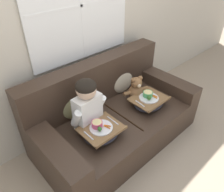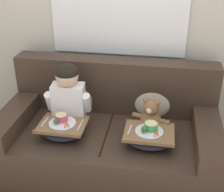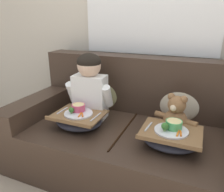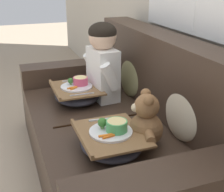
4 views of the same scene
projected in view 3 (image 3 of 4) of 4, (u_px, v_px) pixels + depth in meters
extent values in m
plane|color=tan|center=(126.00, 168.00, 1.93)|extent=(14.00, 14.00, 0.00)
cube|color=beige|center=(151.00, 12.00, 2.02)|extent=(8.00, 0.05, 2.60)
cube|color=#38281E|center=(126.00, 148.00, 1.86)|extent=(1.91, 1.00, 0.41)
cube|color=#38281E|center=(141.00, 84.00, 2.04)|extent=(1.91, 0.22, 0.52)
cube|color=#38281E|center=(43.00, 103.00, 2.08)|extent=(0.22, 1.00, 0.16)
cube|color=black|center=(126.00, 128.00, 1.78)|extent=(0.01, 0.74, 0.01)
ellipsoid|color=#898456|center=(102.00, 90.00, 2.14)|extent=(0.38, 0.18, 0.40)
ellipsoid|color=#C1B293|center=(180.00, 100.00, 1.87)|extent=(0.38, 0.18, 0.39)
cube|color=white|center=(90.00, 97.00, 1.92)|extent=(0.30, 0.18, 0.38)
sphere|color=beige|center=(89.00, 66.00, 1.83)|extent=(0.20, 0.20, 0.20)
ellipsoid|color=black|center=(89.00, 61.00, 1.82)|extent=(0.20, 0.20, 0.14)
cylinder|color=white|center=(72.00, 92.00, 1.94)|extent=(0.09, 0.16, 0.21)
cylinder|color=white|center=(107.00, 96.00, 1.85)|extent=(0.09, 0.16, 0.21)
sphere|color=brown|center=(175.00, 121.00, 1.68)|extent=(0.19, 0.19, 0.19)
sphere|color=brown|center=(177.00, 105.00, 1.64)|extent=(0.14, 0.14, 0.14)
sphere|color=brown|center=(171.00, 97.00, 1.65)|extent=(0.06, 0.06, 0.06)
sphere|color=brown|center=(184.00, 100.00, 1.59)|extent=(0.06, 0.06, 0.06)
sphere|color=beige|center=(173.00, 108.00, 1.60)|extent=(0.05, 0.05, 0.05)
sphere|color=black|center=(173.00, 108.00, 1.58)|extent=(0.02, 0.02, 0.02)
cylinder|color=brown|center=(161.00, 115.00, 1.75)|extent=(0.10, 0.07, 0.05)
cylinder|color=brown|center=(191.00, 124.00, 1.60)|extent=(0.10, 0.07, 0.05)
cylinder|color=brown|center=(164.00, 132.00, 1.66)|extent=(0.07, 0.10, 0.05)
cylinder|color=brown|center=(174.00, 136.00, 1.61)|extent=(0.07, 0.10, 0.05)
ellipsoid|color=#2D2D38|center=(79.00, 121.00, 1.79)|extent=(0.39, 0.32, 0.10)
cube|color=brown|center=(79.00, 115.00, 1.77)|extent=(0.40, 0.34, 0.01)
cube|color=brown|center=(67.00, 121.00, 1.63)|extent=(0.40, 0.02, 0.02)
cylinder|color=silver|center=(78.00, 113.00, 1.77)|extent=(0.23, 0.23, 0.01)
cylinder|color=#D64C70|center=(79.00, 108.00, 1.80)|extent=(0.11, 0.11, 0.06)
cylinder|color=#E5D189|center=(78.00, 105.00, 1.79)|extent=(0.10, 0.10, 0.01)
sphere|color=#38702D|center=(71.00, 110.00, 1.74)|extent=(0.04, 0.04, 0.04)
cylinder|color=#7A9E56|center=(72.00, 112.00, 1.75)|extent=(0.02, 0.02, 0.02)
cylinder|color=orange|center=(80.00, 115.00, 1.71)|extent=(0.03, 0.07, 0.01)
cylinder|color=orange|center=(82.00, 115.00, 1.71)|extent=(0.05, 0.06, 0.01)
cube|color=silver|center=(62.00, 111.00, 1.83)|extent=(0.01, 0.14, 0.01)
cube|color=silver|center=(96.00, 117.00, 1.71)|extent=(0.01, 0.17, 0.01)
ellipsoid|color=#2D2D38|center=(170.00, 139.00, 1.52)|extent=(0.39, 0.32, 0.10)
cube|color=brown|center=(171.00, 132.00, 1.50)|extent=(0.41, 0.34, 0.01)
cube|color=brown|center=(167.00, 142.00, 1.36)|extent=(0.41, 0.02, 0.02)
cylinder|color=silver|center=(171.00, 131.00, 1.50)|extent=(0.23, 0.23, 0.01)
cylinder|color=#4CAD60|center=(174.00, 125.00, 1.51)|extent=(0.11, 0.11, 0.06)
cylinder|color=#E5D189|center=(174.00, 121.00, 1.50)|extent=(0.10, 0.10, 0.01)
sphere|color=#38702D|center=(165.00, 126.00, 1.47)|extent=(0.05, 0.05, 0.05)
cylinder|color=#7A9E56|center=(165.00, 130.00, 1.48)|extent=(0.02, 0.02, 0.02)
cylinder|color=orange|center=(178.00, 133.00, 1.44)|extent=(0.02, 0.08, 0.01)
cylinder|color=orange|center=(181.00, 133.00, 1.44)|extent=(0.02, 0.07, 0.01)
cube|color=silver|center=(148.00, 127.00, 1.56)|extent=(0.03, 0.14, 0.01)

